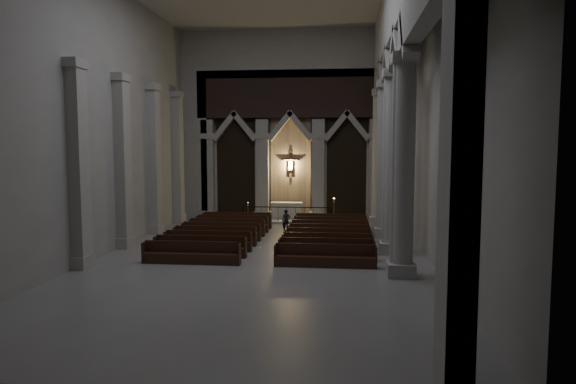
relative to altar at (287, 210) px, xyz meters
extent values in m
plane|color=gray|center=(0.17, -10.88, -0.66)|extent=(24.00, 24.00, 0.00)
cube|color=#9D9A93|center=(0.17, 1.12, 5.34)|extent=(14.00, 0.10, 12.00)
cube|color=#9D9A93|center=(0.17, -22.88, 5.34)|extent=(14.00, 0.10, 12.00)
cube|color=#9D9A93|center=(-6.83, -10.88, 5.34)|extent=(0.10, 24.00, 12.00)
cube|color=#9D9A93|center=(7.17, -10.88, 5.34)|extent=(0.10, 24.00, 12.00)
cube|color=#AAA79E|center=(-5.23, 0.62, 2.54)|extent=(0.80, 0.50, 6.40)
cube|color=#AAA79E|center=(-5.23, 0.62, -0.41)|extent=(1.05, 0.70, 0.50)
cube|color=#AAA79E|center=(-5.23, 0.62, 4.69)|extent=(1.00, 0.65, 0.35)
cube|color=#AAA79E|center=(-1.63, 0.62, 2.54)|extent=(0.80, 0.50, 6.40)
cube|color=#AAA79E|center=(-1.63, 0.62, -0.41)|extent=(1.05, 0.70, 0.50)
cube|color=#AAA79E|center=(-1.63, 0.62, 4.69)|extent=(1.00, 0.65, 0.35)
cube|color=#AAA79E|center=(1.97, 0.62, 2.54)|extent=(0.80, 0.50, 6.40)
cube|color=#AAA79E|center=(1.97, 0.62, -0.41)|extent=(1.05, 0.70, 0.50)
cube|color=#AAA79E|center=(1.97, 0.62, 4.69)|extent=(1.00, 0.65, 0.35)
cube|color=#AAA79E|center=(5.57, 0.62, 2.54)|extent=(0.80, 0.50, 6.40)
cube|color=#AAA79E|center=(5.57, 0.62, -0.41)|extent=(1.05, 0.70, 0.50)
cube|color=#AAA79E|center=(5.57, 0.62, 4.69)|extent=(1.00, 0.65, 0.35)
cube|color=black|center=(-3.43, 0.97, 2.84)|extent=(2.60, 0.15, 7.00)
cube|color=tan|center=(0.17, 0.97, 2.84)|extent=(2.60, 0.15, 7.00)
cube|color=black|center=(3.77, 0.97, 2.84)|extent=(2.60, 0.15, 7.00)
cube|color=black|center=(0.17, 0.62, 7.34)|extent=(12.00, 0.50, 3.00)
cube|color=#AAA79E|center=(-6.03, 0.62, 3.84)|extent=(1.60, 0.50, 9.00)
cube|color=#AAA79E|center=(6.37, 0.62, 3.84)|extent=(1.60, 0.50, 9.00)
cube|color=#AAA79E|center=(0.17, 0.62, 9.84)|extent=(14.00, 0.50, 3.00)
plane|color=#FFC672|center=(0.17, 0.94, 2.84)|extent=(1.50, 0.00, 1.50)
cube|color=#52371C|center=(0.17, 0.85, 2.84)|extent=(0.13, 0.08, 1.80)
cube|color=#52371C|center=(0.17, 0.85, 3.19)|extent=(1.10, 0.08, 0.13)
cube|color=tan|center=(0.17, 0.79, 2.79)|extent=(0.26, 0.10, 0.60)
sphere|color=tan|center=(0.17, 0.79, 3.19)|extent=(0.17, 0.17, 0.17)
cylinder|color=tan|center=(-0.09, 0.79, 3.16)|extent=(0.45, 0.08, 0.08)
cylinder|color=tan|center=(0.43, 0.79, 3.16)|extent=(0.45, 0.08, 0.08)
cube|color=#AAA79E|center=(5.67, -1.38, -0.41)|extent=(1.00, 1.00, 0.50)
cylinder|color=#AAA79E|center=(5.67, -1.38, 3.34)|extent=(0.70, 0.70, 7.50)
cube|color=#AAA79E|center=(5.67, -1.38, 7.19)|extent=(0.95, 0.95, 0.35)
cube|color=#AAA79E|center=(5.67, -5.38, -0.41)|extent=(1.00, 1.00, 0.50)
cylinder|color=#AAA79E|center=(5.67, -5.38, 3.34)|extent=(0.70, 0.70, 7.50)
cube|color=#AAA79E|center=(5.67, -5.38, 7.19)|extent=(0.95, 0.95, 0.35)
cube|color=#AAA79E|center=(5.67, -9.38, -0.41)|extent=(1.00, 1.00, 0.50)
cylinder|color=#AAA79E|center=(5.67, -9.38, 3.34)|extent=(0.70, 0.70, 7.50)
cube|color=#AAA79E|center=(5.67, -9.38, 7.19)|extent=(0.95, 0.95, 0.35)
cube|color=#AAA79E|center=(5.67, -13.38, -0.41)|extent=(1.00, 1.00, 0.50)
cylinder|color=#AAA79E|center=(5.67, -13.38, 3.34)|extent=(0.70, 0.70, 7.50)
cube|color=#AAA79E|center=(5.67, -13.38, 7.19)|extent=(0.95, 0.95, 0.35)
cube|color=#AAA79E|center=(5.67, 0.52, 3.94)|extent=(0.55, 1.20, 9.20)
cube|color=#AAA79E|center=(5.67, -22.28, 3.94)|extent=(0.55, 1.20, 9.20)
cube|color=#AAA79E|center=(-6.58, -1.38, -0.41)|extent=(0.60, 1.00, 0.50)
cube|color=#AAA79E|center=(-6.58, -1.38, 3.34)|extent=(0.50, 0.80, 7.50)
cube|color=#AAA79E|center=(-6.58, -1.38, 7.19)|extent=(0.60, 1.00, 0.35)
cube|color=#AAA79E|center=(-6.58, -5.38, -0.41)|extent=(0.60, 1.00, 0.50)
cube|color=#AAA79E|center=(-6.58, -5.38, 3.34)|extent=(0.50, 0.80, 7.50)
cube|color=#AAA79E|center=(-6.58, -5.38, 7.19)|extent=(0.60, 1.00, 0.35)
cube|color=#AAA79E|center=(-6.58, -9.38, -0.41)|extent=(0.60, 1.00, 0.50)
cube|color=#AAA79E|center=(-6.58, -9.38, 3.34)|extent=(0.50, 0.80, 7.50)
cube|color=#AAA79E|center=(-6.58, -9.38, 7.19)|extent=(0.60, 1.00, 0.35)
cube|color=#AAA79E|center=(-6.58, -13.38, -0.41)|extent=(0.60, 1.00, 0.50)
cube|color=#AAA79E|center=(-6.58, -13.38, 3.34)|extent=(0.50, 0.80, 7.50)
cube|color=#AAA79E|center=(-6.58, -13.38, 7.19)|extent=(0.60, 1.00, 0.35)
cube|color=#AAA79E|center=(0.17, -0.28, -0.58)|extent=(8.50, 2.60, 0.15)
cube|color=beige|center=(0.00, 0.00, -0.02)|extent=(1.83, 0.71, 0.97)
cube|color=white|center=(0.00, 0.00, 0.48)|extent=(1.98, 0.79, 0.04)
cube|color=black|center=(0.17, -1.39, 0.36)|extent=(5.35, 0.05, 0.05)
cube|color=black|center=(-2.51, -1.39, -0.12)|extent=(0.09, 0.09, 1.07)
cube|color=black|center=(2.84, -1.39, -0.12)|extent=(0.09, 0.09, 1.07)
cylinder|color=black|center=(-1.97, -1.39, -0.15)|extent=(0.02, 0.02, 0.98)
cylinder|color=black|center=(-1.44, -1.39, -0.15)|extent=(0.02, 0.02, 0.98)
cylinder|color=black|center=(-0.90, -1.39, -0.15)|extent=(0.02, 0.02, 0.98)
cylinder|color=black|center=(-0.37, -1.39, -0.15)|extent=(0.02, 0.02, 0.98)
cylinder|color=black|center=(0.17, -1.39, -0.15)|extent=(0.02, 0.02, 0.98)
cylinder|color=black|center=(0.70, -1.39, -0.15)|extent=(0.02, 0.02, 0.98)
cylinder|color=black|center=(1.24, -1.39, -0.15)|extent=(0.02, 0.02, 0.98)
cylinder|color=black|center=(1.77, -1.39, -0.15)|extent=(0.02, 0.02, 0.98)
cylinder|color=black|center=(2.30, -1.39, -0.15)|extent=(0.02, 0.02, 0.98)
cylinder|color=#B79538|center=(-2.28, -1.13, -0.64)|extent=(0.21, 0.21, 0.04)
cylinder|color=#B79538|center=(-2.28, -1.13, -0.13)|extent=(0.03, 0.03, 1.01)
cylinder|color=#B79538|center=(-2.28, -1.13, 0.38)|extent=(0.11, 0.11, 0.02)
cylinder|color=beige|center=(-2.28, -1.13, 0.47)|extent=(0.04, 0.04, 0.18)
sphere|color=#FFDC59|center=(-2.28, -1.13, 0.57)|extent=(0.04, 0.04, 0.04)
cylinder|color=#B79538|center=(3.01, -1.16, -0.63)|extent=(0.27, 0.27, 0.06)
cylinder|color=#B79538|center=(3.01, -1.16, 0.02)|extent=(0.04, 0.04, 1.29)
cylinder|color=#B79538|center=(3.01, -1.16, 0.66)|extent=(0.13, 0.13, 0.02)
cylinder|color=beige|center=(3.01, -1.16, 0.78)|extent=(0.05, 0.05, 0.22)
sphere|color=#FFDC59|center=(3.01, -1.16, 0.91)|extent=(0.05, 0.05, 0.05)
cube|color=black|center=(-2.53, -3.26, -0.44)|extent=(3.96, 0.38, 0.42)
cube|color=black|center=(-2.53, -3.08, 0.00)|extent=(3.96, 0.07, 0.47)
cube|color=black|center=(-4.52, -3.26, -0.23)|extent=(0.06, 0.42, 0.85)
cube|color=black|center=(-0.55, -3.26, -0.23)|extent=(0.06, 0.42, 0.85)
cube|color=black|center=(2.87, -3.26, -0.44)|extent=(3.96, 0.38, 0.42)
cube|color=black|center=(2.87, -3.08, 0.00)|extent=(3.96, 0.07, 0.47)
cube|color=black|center=(0.88, -3.26, -0.23)|extent=(0.06, 0.42, 0.85)
cube|color=black|center=(4.85, -3.26, -0.23)|extent=(0.06, 0.42, 0.85)
cube|color=black|center=(-2.53, -4.55, -0.44)|extent=(3.96, 0.38, 0.42)
cube|color=black|center=(-2.53, -4.37, 0.00)|extent=(3.96, 0.07, 0.47)
cube|color=black|center=(-4.52, -4.55, -0.23)|extent=(0.06, 0.42, 0.85)
cube|color=black|center=(-0.55, -4.55, -0.23)|extent=(0.06, 0.42, 0.85)
cube|color=black|center=(2.87, -4.55, -0.44)|extent=(3.96, 0.38, 0.42)
cube|color=black|center=(2.87, -4.37, 0.00)|extent=(3.96, 0.07, 0.47)
cube|color=black|center=(0.88, -4.55, -0.23)|extent=(0.06, 0.42, 0.85)
cube|color=black|center=(4.85, -4.55, -0.23)|extent=(0.06, 0.42, 0.85)
cube|color=black|center=(-2.53, -5.84, -0.44)|extent=(3.96, 0.38, 0.42)
cube|color=black|center=(-2.53, -5.66, 0.00)|extent=(3.96, 0.07, 0.47)
cube|color=black|center=(-4.52, -5.84, -0.23)|extent=(0.06, 0.42, 0.85)
cube|color=black|center=(-0.55, -5.84, -0.23)|extent=(0.06, 0.42, 0.85)
cube|color=black|center=(2.87, -5.84, -0.44)|extent=(3.96, 0.38, 0.42)
cube|color=black|center=(2.87, -5.66, 0.00)|extent=(3.96, 0.07, 0.47)
cube|color=black|center=(0.88, -5.84, -0.23)|extent=(0.06, 0.42, 0.85)
cube|color=black|center=(4.85, -5.84, -0.23)|extent=(0.06, 0.42, 0.85)
cube|color=black|center=(-2.53, -7.13, -0.44)|extent=(3.96, 0.38, 0.42)
cube|color=black|center=(-2.53, -6.95, 0.00)|extent=(3.96, 0.07, 0.47)
cube|color=black|center=(-4.52, -7.13, -0.23)|extent=(0.06, 0.42, 0.85)
cube|color=black|center=(-0.55, -7.13, -0.23)|extent=(0.06, 0.42, 0.85)
cube|color=black|center=(2.87, -7.13, -0.44)|extent=(3.96, 0.38, 0.42)
cube|color=black|center=(2.87, -6.95, 0.00)|extent=(3.96, 0.07, 0.47)
cube|color=black|center=(0.88, -7.13, -0.23)|extent=(0.06, 0.42, 0.85)
cube|color=black|center=(4.85, -7.13, -0.23)|extent=(0.06, 0.42, 0.85)
cube|color=black|center=(-2.53, -8.42, -0.44)|extent=(3.96, 0.38, 0.42)
cube|color=black|center=(-2.53, -8.24, 0.00)|extent=(3.96, 0.07, 0.47)
cube|color=black|center=(-4.52, -8.42, -0.23)|extent=(0.06, 0.42, 0.85)
cube|color=black|center=(-0.55, -8.42, -0.23)|extent=(0.06, 0.42, 0.85)
cube|color=black|center=(2.87, -8.42, -0.44)|extent=(3.96, 0.38, 0.42)
cube|color=black|center=(2.87, -8.24, 0.00)|extent=(3.96, 0.07, 0.47)
cube|color=black|center=(0.88, -8.42, -0.23)|extent=(0.06, 0.42, 0.85)
cube|color=black|center=(4.85, -8.42, -0.23)|extent=(0.06, 0.42, 0.85)
cube|color=black|center=(-2.53, -9.71, -0.44)|extent=(3.96, 0.38, 0.42)
cube|color=black|center=(-2.53, -9.53, 0.00)|extent=(3.96, 0.07, 0.47)
cube|color=black|center=(-4.52, -9.71, -0.23)|extent=(0.06, 0.42, 0.85)
cube|color=black|center=(-0.55, -9.71, -0.23)|extent=(0.06, 0.42, 0.85)
cube|color=black|center=(2.87, -9.71, -0.44)|extent=(3.96, 0.38, 0.42)
cube|color=black|center=(2.87, -9.53, 0.00)|extent=(3.96, 0.07, 0.47)
cube|color=black|center=(0.88, -9.71, -0.23)|extent=(0.06, 0.42, 0.85)
cube|color=black|center=(4.85, -9.71, -0.23)|extent=(0.06, 0.42, 0.85)
cube|color=black|center=(-2.53, -11.00, -0.44)|extent=(3.96, 0.38, 0.42)
cube|color=black|center=(-2.53, -10.82, 0.00)|extent=(3.96, 0.07, 0.47)
cube|color=black|center=(-4.52, -11.00, -0.23)|extent=(0.06, 0.42, 0.85)
cube|color=black|center=(-0.55, -11.00, -0.23)|extent=(0.06, 0.42, 0.85)
cube|color=black|center=(2.87, -11.00, -0.44)|extent=(3.96, 0.38, 0.42)
cube|color=black|center=(2.87, -10.82, 0.00)|extent=(3.96, 0.07, 0.47)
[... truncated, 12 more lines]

